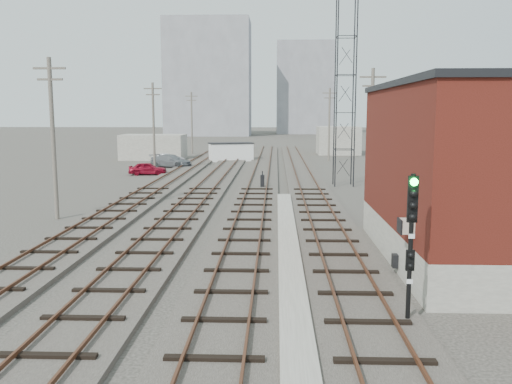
{
  "coord_description": "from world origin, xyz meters",
  "views": [
    {
      "loc": [
        -0.06,
        -9.82,
        5.98
      ],
      "look_at": [
        -1.02,
        15.98,
        2.2
      ],
      "focal_mm": 38.0,
      "sensor_mm": 36.0,
      "label": 1
    }
  ],
  "objects_px": {
    "signal_mast": "(411,236)",
    "switch_stand": "(262,181)",
    "car_silver": "(168,159)",
    "site_trailer": "(231,152)",
    "car_grey": "(171,161)",
    "car_red": "(148,169)"
  },
  "relations": [
    {
      "from": "site_trailer",
      "to": "car_red",
      "type": "xyz_separation_m",
      "value": [
        -6.83,
        -15.65,
        -0.54
      ]
    },
    {
      "from": "site_trailer",
      "to": "car_grey",
      "type": "distance_m",
      "value": 10.1
    },
    {
      "from": "car_red",
      "to": "signal_mast",
      "type": "bearing_deg",
      "value": -162.79
    },
    {
      "from": "switch_stand",
      "to": "car_red",
      "type": "relative_size",
      "value": 0.37
    },
    {
      "from": "switch_stand",
      "to": "car_grey",
      "type": "relative_size",
      "value": 0.28
    },
    {
      "from": "car_silver",
      "to": "site_trailer",
      "type": "bearing_deg",
      "value": -75.61
    },
    {
      "from": "switch_stand",
      "to": "car_grey",
      "type": "height_order",
      "value": "switch_stand"
    },
    {
      "from": "site_trailer",
      "to": "car_silver",
      "type": "bearing_deg",
      "value": -163.49
    },
    {
      "from": "site_trailer",
      "to": "car_red",
      "type": "relative_size",
      "value": 1.63
    },
    {
      "from": "switch_stand",
      "to": "car_grey",
      "type": "distance_m",
      "value": 20.09
    },
    {
      "from": "signal_mast",
      "to": "car_silver",
      "type": "xyz_separation_m",
      "value": [
        -16.41,
        48.13,
        -1.96
      ]
    },
    {
      "from": "site_trailer",
      "to": "car_silver",
      "type": "height_order",
      "value": "site_trailer"
    },
    {
      "from": "switch_stand",
      "to": "car_silver",
      "type": "distance_m",
      "value": 23.59
    },
    {
      "from": "signal_mast",
      "to": "switch_stand",
      "type": "relative_size",
      "value": 3.21
    },
    {
      "from": "switch_stand",
      "to": "car_silver",
      "type": "bearing_deg",
      "value": 115.16
    },
    {
      "from": "switch_stand",
      "to": "site_trailer",
      "type": "height_order",
      "value": "site_trailer"
    },
    {
      "from": "signal_mast",
      "to": "switch_stand",
      "type": "height_order",
      "value": "signal_mast"
    },
    {
      "from": "car_red",
      "to": "car_silver",
      "type": "xyz_separation_m",
      "value": [
        -0.16,
        11.0,
        0.01
      ]
    },
    {
      "from": "signal_mast",
      "to": "switch_stand",
      "type": "xyz_separation_m",
      "value": [
        -4.84,
        27.57,
        -1.95
      ]
    },
    {
      "from": "site_trailer",
      "to": "car_grey",
      "type": "bearing_deg",
      "value": -143.5
    },
    {
      "from": "switch_stand",
      "to": "car_red",
      "type": "xyz_separation_m",
      "value": [
        -11.41,
        9.56,
        -0.02
      ]
    },
    {
      "from": "signal_mast",
      "to": "car_red",
      "type": "relative_size",
      "value": 1.19
    }
  ]
}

